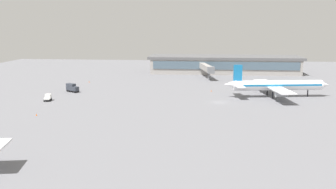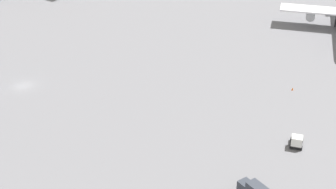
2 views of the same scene
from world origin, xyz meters
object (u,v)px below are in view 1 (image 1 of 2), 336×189
Objects in this scene: airplane_at_gate at (276,85)px; safety_cone_far_side at (211,91)px; baggage_tug at (48,98)px; safety_cone_mid_apron at (89,82)px; catering_truck at (72,88)px; safety_cone_near_gate at (36,115)px.

airplane_at_gate reaches higher than safety_cone_far_side.
baggage_tug is at bearing 22.41° from safety_cone_far_side.
baggage_tug reaches higher than safety_cone_mid_apron.
airplane_at_gate is at bearing 28.06° from catering_truck.
catering_truck reaches higher than safety_cone_far_side.
airplane_at_gate is 6.78× the size of catering_truck.
safety_cone_near_gate is at bearing -55.63° from catering_truck.
catering_truck reaches higher than safety_cone_mid_apron.
baggage_tug is (80.53, 14.42, -3.20)m from airplane_at_gate.
safety_cone_near_gate is at bearing -174.74° from baggage_tug.
baggage_tug is (2.54, 17.19, -0.54)m from catering_truck.
safety_cone_mid_apron is at bearing -17.82° from safety_cone_far_side.
airplane_at_gate is 83.07m from safety_cone_near_gate.
airplane_at_gate is 25.40m from safety_cone_far_side.
safety_cone_mid_apron is (3.59, -62.14, 0.00)m from safety_cone_near_gate.
safety_cone_far_side is at bearing -139.45° from safety_cone_near_gate.
airplane_at_gate is at bearing -89.11° from baggage_tug.
safety_cone_near_gate is 62.25m from safety_cone_mid_apron.
baggage_tug is 21.44m from safety_cone_near_gate.
safety_cone_near_gate and safety_cone_far_side have the same top height.
airplane_at_gate is 65.52× the size of safety_cone_mid_apron.
airplane_at_gate is 78.09m from catering_truck.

